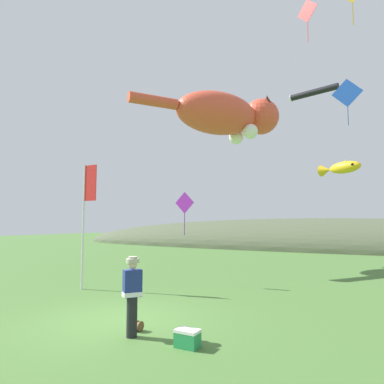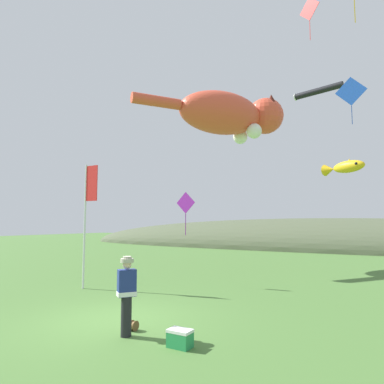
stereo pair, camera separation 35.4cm
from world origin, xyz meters
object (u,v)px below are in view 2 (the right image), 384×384
Objects in this scene: festival_banner_pole at (88,207)px; kite_tube_streamer at (317,91)px; festival_attendant at (127,293)px; kite_giant_cat at (231,115)px; kite_fish_windsock at (344,167)px; kite_diamond_blue at (351,91)px; picnic_cooler at (180,338)px; kite_diamond_violet at (186,203)px; kite_diamond_red at (309,9)px; kite_spool at (134,326)px.

festival_banner_pole is 1.73× the size of kite_tube_streamer.
festival_attendant is 15.85m from kite_giant_cat.
kite_diamond_blue is (0.43, 0.03, 3.60)m from kite_fish_windsock.
kite_tube_streamer is (-1.52, 2.64, 4.90)m from kite_fish_windsock.
festival_attendant is 6.53m from festival_banner_pole.
kite_giant_cat is 4.07× the size of kite_fish_windsock.
kite_diamond_blue is (2.48, 11.21, 8.57)m from picnic_cooler.
kite_giant_cat is 7.27m from kite_diamond_blue.
festival_banner_pole is 13.10m from kite_diamond_blue.
kite_diamond_violet is 9.58m from kite_diamond_blue.
festival_attendant is at bearing -107.16° from kite_fish_windsock.
festival_attendant reaches higher than picnic_cooler.
kite_diamond_red reaches higher than kite_diamond_blue.
picnic_cooler is 0.06× the size of kite_giant_cat.
kite_fish_windsock reaches higher than kite_spool.
kite_diamond_red is at bearing -37.44° from kite_giant_cat.
kite_diamond_red is at bearing 34.77° from festival_banner_pole.
festival_banner_pole is 2.45× the size of kite_diamond_red.
festival_attendant is 12.47m from kite_fish_windsock.
kite_diamond_red is at bearing -82.97° from kite_tube_streamer.
kite_giant_cat is (1.95, 9.66, 6.10)m from festival_banner_pole.
kite_giant_cat reaches higher than kite_spool.
kite_tube_streamer is 1.22× the size of kite_diamond_blue.
kite_giant_cat is at bearing 109.05° from picnic_cooler.
kite_diamond_violet is at bearing 109.49° from festival_attendant.
kite_spool is 14.43m from kite_diamond_blue.
festival_banner_pole is at bearing -101.40° from kite_giant_cat.
kite_diamond_violet is (-2.08, 5.78, 3.24)m from kite_spool.
kite_fish_windsock is (3.57, 10.82, 5.03)m from kite_spool.
festival_attendant is 7.43× the size of kite_spool.
kite_giant_cat reaches higher than festival_attendant.
festival_banner_pole is 3.95m from kite_diamond_violet.
kite_diamond_blue reaches higher than kite_diamond_violet.
kite_fish_windsock is at bearing 72.84° from festival_attendant.
festival_attendant is 16.69m from kite_tube_streamer.
kite_giant_cat is (-3.01, 12.73, 9.16)m from kite_spool.
kite_diamond_red is at bearing 82.40° from picnic_cooler.
kite_tube_streamer is at bearing 87.77° from picnic_cooler.
kite_diamond_red is 4.21m from kite_diamond_blue.
festival_attendant is at bearing -76.67° from kite_giant_cat.
kite_diamond_red reaches higher than kite_tube_streamer.
kite_tube_streamer is 10.99m from kite_diamond_violet.
kite_diamond_violet reaches higher than picnic_cooler.
kite_giant_cat is 8.00m from kite_fish_windsock.
kite_diamond_red is (0.63, -5.09, 1.84)m from kite_tube_streamer.
picnic_cooler is 7.80m from kite_diamond_violet.
kite_tube_streamer reaches higher than kite_diamond_violet.
festival_attendant is 0.21× the size of kite_giant_cat.
festival_banner_pole is 11.59m from kite_giant_cat.
kite_spool is 6.94m from kite_diamond_violet.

